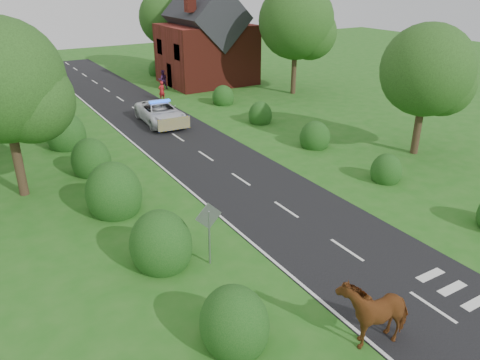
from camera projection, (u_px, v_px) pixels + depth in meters
ground at (347, 250)px, 18.30m from camera, size 120.00×120.00×0.00m
road at (184, 142)px, 30.02m from camera, size 6.00×70.00×0.02m
road_markings at (175, 156)px, 27.64m from camera, size 4.96×70.00×0.01m
hedgerow_left at (96, 168)px, 24.06m from camera, size 2.75×50.41×3.00m
hedgerow_right at (303, 133)px, 29.96m from camera, size 2.10×45.78×2.10m
tree_left_a at (9, 86)px, 20.79m from camera, size 5.74×5.60×8.38m
tree_right_a at (431, 74)px, 26.28m from camera, size 5.33×5.20×7.56m
tree_right_b at (300, 24)px, 39.72m from camera, size 6.56×6.40×9.40m
tree_right_c at (170, 20)px, 50.11m from camera, size 6.15×6.00×8.58m
road_sign at (209, 224)px, 16.83m from camera, size 1.06×0.08×2.53m
house at (206, 43)px, 44.71m from camera, size 8.00×7.40×9.17m
cow at (373, 313)px, 13.69m from camera, size 2.54×1.63×1.68m
police_van at (161, 113)px, 33.49m from camera, size 2.83×5.66×1.67m
pedestrian_red at (162, 91)px, 39.47m from camera, size 0.65×0.48×1.63m
pedestrian_purple at (163, 80)px, 43.32m from camera, size 0.98×0.83×1.76m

